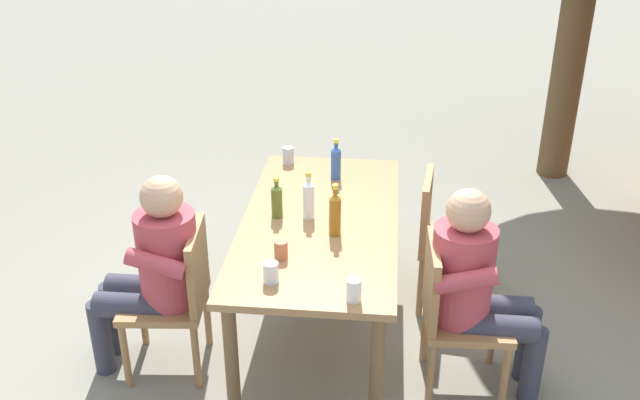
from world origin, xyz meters
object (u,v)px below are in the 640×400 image
(dining_table, at_px, (320,233))
(chair_near_right, at_px, (178,292))
(chair_far_right, at_px, (452,309))
(bottle_olive, at_px, (277,200))
(bottle_blue, at_px, (336,162))
(cup_white, at_px, (354,290))
(person_in_white_shirt, at_px, (477,283))
(cup_steel, at_px, (288,155))
(person_in_plaid_shirt, at_px, (155,266))
(chair_far_left, at_px, (444,234))
(cup_glass, at_px, (271,273))
(cup_terracotta, at_px, (281,250))
(bottle_clear, at_px, (309,198))
(bottle_amber, at_px, (335,213))

(dining_table, bearing_deg, chair_near_right, -62.05)
(chair_far_right, distance_m, bottle_olive, 1.13)
(bottle_blue, relative_size, cup_white, 2.35)
(person_in_white_shirt, height_order, cup_steel, person_in_white_shirt)
(person_in_plaid_shirt, bearing_deg, chair_far_left, 116.95)
(cup_glass, bearing_deg, bottle_blue, 170.07)
(chair_far_right, bearing_deg, chair_near_right, -90.41)
(bottle_blue, height_order, cup_white, bottle_blue)
(bottle_blue, xyz_separation_m, cup_terracotta, (0.99, -0.20, -0.07))
(chair_far_right, height_order, person_in_white_shirt, person_in_white_shirt)
(chair_near_right, relative_size, bottle_clear, 3.09)
(bottle_olive, xyz_separation_m, cup_steel, (-0.76, -0.04, -0.05))
(bottle_amber, bearing_deg, cup_glass, -28.06)
(chair_far_right, height_order, cup_terracotta, same)
(chair_far_right, height_order, person_in_plaid_shirt, person_in_plaid_shirt)
(chair_far_left, bearing_deg, bottle_blue, -101.73)
(dining_table, bearing_deg, cup_white, 16.73)
(bottle_blue, distance_m, cup_terracotta, 1.01)
(bottle_clear, xyz_separation_m, cup_glass, (0.68, -0.10, -0.07))
(person_in_white_shirt, bearing_deg, bottle_clear, -114.16)
(cup_glass, bearing_deg, cup_steel, -175.23)
(bottle_blue, distance_m, bottle_clear, 0.55)
(chair_far_right, height_order, cup_glass, cup_glass)
(bottle_clear, distance_m, bottle_amber, 0.24)
(person_in_white_shirt, height_order, bottle_amber, person_in_white_shirt)
(bottle_clear, bearing_deg, chair_near_right, -59.10)
(bottle_clear, distance_m, cup_glass, 0.69)
(person_in_white_shirt, height_order, bottle_clear, person_in_white_shirt)
(bottle_blue, xyz_separation_m, bottle_amber, (0.72, 0.05, 0.01))
(bottle_amber, bearing_deg, chair_far_right, 69.90)
(bottle_olive, relative_size, cup_steel, 2.11)
(chair_far_right, bearing_deg, cup_white, -52.45)
(cup_white, xyz_separation_m, cup_steel, (-1.55, -0.52, -0.00))
(cup_white, relative_size, cup_steel, 1.00)
(dining_table, bearing_deg, cup_steel, -159.29)
(cup_steel, bearing_deg, cup_terracotta, 6.34)
(chair_far_left, distance_m, person_in_white_shirt, 0.83)
(bottle_olive, bearing_deg, bottle_clear, 91.36)
(person_in_plaid_shirt, distance_m, bottle_amber, 1.00)
(bottle_olive, bearing_deg, cup_steel, -176.68)
(dining_table, distance_m, person_in_plaid_shirt, 0.93)
(chair_far_left, xyz_separation_m, bottle_clear, (0.40, -0.80, 0.40))
(chair_far_right, distance_m, cup_terracotta, 0.95)
(person_in_plaid_shirt, xyz_separation_m, cup_steel, (-1.16, 0.56, 0.17))
(person_in_white_shirt, bearing_deg, cup_glass, -75.04)
(chair_near_right, relative_size, cup_steel, 7.60)
(cup_terracotta, bearing_deg, chair_far_right, 92.61)
(chair_near_right, bearing_deg, chair_far_left, 118.43)
(person_in_plaid_shirt, relative_size, bottle_clear, 4.19)
(bottle_olive, bearing_deg, chair_near_right, -51.04)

